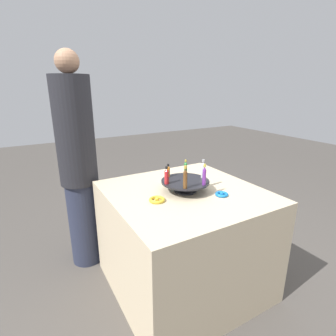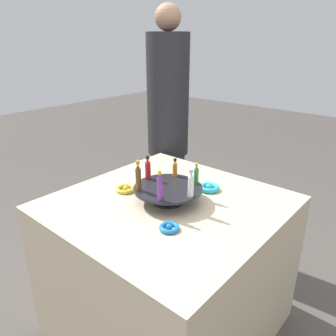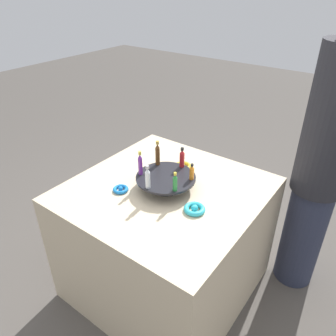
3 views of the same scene
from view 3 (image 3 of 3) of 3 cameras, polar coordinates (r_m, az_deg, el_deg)
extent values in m
plane|color=#4C4742|center=(2.31, -0.31, -19.16)|extent=(12.00, 12.00, 0.00)
cube|color=beige|center=(2.03, -0.34, -12.33)|extent=(1.00, 1.00, 0.75)
cylinder|color=black|center=(1.80, -0.38, -3.41)|extent=(0.16, 0.16, 0.01)
cylinder|color=black|center=(1.78, -0.38, -2.55)|extent=(0.08, 0.08, 0.05)
cylinder|color=black|center=(1.76, -0.38, -1.65)|extent=(0.32, 0.32, 0.01)
cylinder|color=brown|center=(1.84, -1.82, 2.06)|extent=(0.03, 0.03, 0.10)
cone|color=brown|center=(1.81, -1.85, 3.83)|extent=(0.02, 0.02, 0.02)
cylinder|color=#B79338|center=(1.80, -1.87, 4.42)|extent=(0.02, 0.02, 0.02)
cylinder|color=#702D93|center=(1.76, -4.84, 0.31)|extent=(0.02, 0.02, 0.10)
cone|color=#702D93|center=(1.73, -4.93, 2.03)|extent=(0.02, 0.02, 0.02)
cylinder|color=gold|center=(1.72, -4.95, 2.61)|extent=(0.02, 0.02, 0.02)
cylinder|color=silver|center=(1.65, -3.54, -2.10)|extent=(0.03, 0.03, 0.09)
cone|color=silver|center=(1.62, -3.60, -0.43)|extent=(0.02, 0.02, 0.02)
cylinder|color=#B2B2B7|center=(1.61, -3.62, 0.13)|extent=(0.02, 0.02, 0.02)
cylinder|color=#288438|center=(1.63, 1.24, -2.83)|extent=(0.02, 0.02, 0.07)
cone|color=#288438|center=(1.60, 1.25, -1.47)|extent=(0.02, 0.02, 0.02)
cylinder|color=gold|center=(1.59, 1.26, -1.02)|extent=(0.01, 0.01, 0.01)
cylinder|color=orange|center=(1.72, 4.16, -1.00)|extent=(0.02, 0.02, 0.07)
cone|color=orange|center=(1.70, 4.21, 0.15)|extent=(0.02, 0.02, 0.01)
cylinder|color=black|center=(1.69, 4.22, 0.53)|extent=(0.02, 0.02, 0.01)
cylinder|color=#B21E23|center=(1.83, 2.45, 1.41)|extent=(0.03, 0.03, 0.08)
cone|color=#B21E23|center=(1.80, 2.48, 2.84)|extent=(0.03, 0.03, 0.02)
cylinder|color=black|center=(1.79, 2.50, 3.32)|extent=(0.02, 0.02, 0.02)
torus|color=blue|center=(1.79, -8.25, -3.68)|extent=(0.08, 0.08, 0.02)
sphere|color=blue|center=(1.79, -8.26, -3.58)|extent=(0.03, 0.03, 0.03)
torus|color=#2DB7CC|center=(1.63, 4.64, -7.13)|extent=(0.11, 0.11, 0.03)
sphere|color=#2DB7CC|center=(1.63, 4.65, -6.99)|extent=(0.04, 0.04, 0.04)
torus|color=gold|center=(1.98, 2.61, 0.35)|extent=(0.10, 0.10, 0.02)
sphere|color=gold|center=(1.98, 2.61, 0.45)|extent=(0.03, 0.03, 0.03)
cylinder|color=#282D42|center=(2.26, 22.37, -10.72)|extent=(0.24, 0.24, 0.71)
cylinder|color=#232328|center=(1.88, 26.89, 6.97)|extent=(0.29, 0.29, 0.81)
camera|label=1|loc=(3.11, -11.63, 24.17)|focal=28.00mm
camera|label=2|loc=(1.98, -46.29, 13.39)|focal=35.00mm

